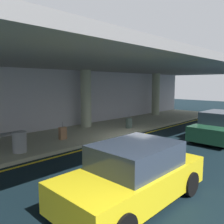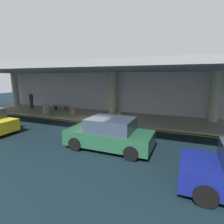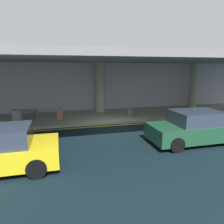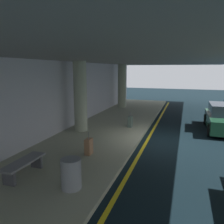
{
  "view_description": "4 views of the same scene",
  "coord_description": "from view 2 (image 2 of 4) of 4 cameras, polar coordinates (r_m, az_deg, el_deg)",
  "views": [
    {
      "loc": [
        -9.5,
        -7.21,
        2.97
      ],
      "look_at": [
        -0.11,
        1.86,
        1.33
      ],
      "focal_mm": 37.11,
      "sensor_mm": 36.0,
      "label": 1
    },
    {
      "loc": [
        6.19,
        -10.62,
        3.4
      ],
      "look_at": [
        0.96,
        1.91,
        0.75
      ],
      "focal_mm": 29.08,
      "sensor_mm": 36.0,
      "label": 2
    },
    {
      "loc": [
        -3.07,
        -11.08,
        3.4
      ],
      "look_at": [
        0.11,
        1.22,
        0.73
      ],
      "focal_mm": 33.64,
      "sensor_mm": 36.0,
      "label": 3
    },
    {
      "loc": [
        -10.6,
        -0.93,
        3.4
      ],
      "look_at": [
        0.28,
        2.65,
        1.21
      ],
      "focal_mm": 36.21,
      "sensor_mm": 36.0,
      "label": 4
    }
  ],
  "objects": [
    {
      "name": "sidewalk",
      "position": [
        15.41,
        -1.59,
        -1.42
      ],
      "size": [
        26.0,
        4.2,
        0.15
      ],
      "primitive_type": "cube",
      "color": "#A1A38A",
      "rests_on": "ground"
    },
    {
      "name": "ceiling_overhang",
      "position": [
        14.61,
        -2.5,
        13.19
      ],
      "size": [
        28.0,
        13.2,
        0.3
      ],
      "primitive_type": "cube",
      "color": "gray",
      "rests_on": "support_column_far_left"
    },
    {
      "name": "car_dark_green",
      "position": [
        8.67,
        -0.75,
        -7.0
      ],
      "size": [
        4.1,
        1.92,
        1.5
      ],
      "rotation": [
        0.0,
        0.0,
        3.13
      ],
      "color": "#1D4A30",
      "rests_on": "ground"
    },
    {
      "name": "support_column_far_left",
      "position": [
        23.57,
        -28.11,
        6.29
      ],
      "size": [
        0.68,
        0.68,
        3.65
      ],
      "primitive_type": "cylinder",
      "color": "#A1A18B",
      "rests_on": "sidewalk"
    },
    {
      "name": "support_column_center",
      "position": [
        15.1,
        29.51,
        4.2
      ],
      "size": [
        0.68,
        0.68,
        3.65
      ],
      "primitive_type": "cylinder",
      "color": "#9DA586",
      "rests_on": "sidewalk"
    },
    {
      "name": "lane_stripe_yellow",
      "position": [
        13.36,
        -5.79,
        -3.74
      ],
      "size": [
        26.0,
        0.14,
        0.01
      ],
      "primitive_type": "cube",
      "color": "yellow",
      "rests_on": "ground"
    },
    {
      "name": "ground_plane",
      "position": [
        12.75,
        -7.32,
        -4.51
      ],
      "size": [
        60.0,
        60.0,
        0.0
      ],
      "primitive_type": "plane",
      "color": "black"
    },
    {
      "name": "support_column_left_mid",
      "position": [
        16.22,
        0.13,
        6.01
      ],
      "size": [
        0.68,
        0.68,
        3.65
      ],
      "primitive_type": "cylinder",
      "color": "#9FA78D",
      "rests_on": "sidewalk"
    },
    {
      "name": "traveler_with_luggage",
      "position": [
        20.53,
        -24.03,
        3.69
      ],
      "size": [
        0.38,
        0.38,
        1.68
      ],
      "rotation": [
        0.0,
        0.0,
        5.57
      ],
      "color": "#1D252D",
      "rests_on": "sidewalk"
    },
    {
      "name": "suitcase_upright_primary",
      "position": [
        13.75,
        2.39,
        -1.3
      ],
      "size": [
        0.36,
        0.22,
        0.9
      ],
      "rotation": [
        0.0,
        0.0,
        -0.04
      ],
      "color": "#4F625A",
      "rests_on": "sidewalk"
    },
    {
      "name": "bench_metal",
      "position": [
        18.56,
        -15.87,
        1.64
      ],
      "size": [
        1.6,
        0.5,
        0.48
      ],
      "color": "slate",
      "rests_on": "sidewalk"
    },
    {
      "name": "terminal_back_wall",
      "position": [
        17.19,
        1.47,
        6.04
      ],
      "size": [
        26.0,
        0.3,
        3.8
      ],
      "primitive_type": "cube",
      "color": "#B7B7C1",
      "rests_on": "ground"
    },
    {
      "name": "suitcase_upright_secondary",
      "position": [
        16.3,
        -12.17,
        0.41
      ],
      "size": [
        0.36,
        0.22,
        0.9
      ],
      "rotation": [
        0.0,
        0.0,
        0.28
      ],
      "color": "#9D6D4B",
      "rests_on": "sidewalk"
    },
    {
      "name": "trash_bin_steel",
      "position": [
        17.38,
        -20.01,
        1.02
      ],
      "size": [
        0.56,
        0.56,
        0.85
      ],
      "primitive_type": "cylinder",
      "color": "gray",
      "rests_on": "sidewalk"
    }
  ]
}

